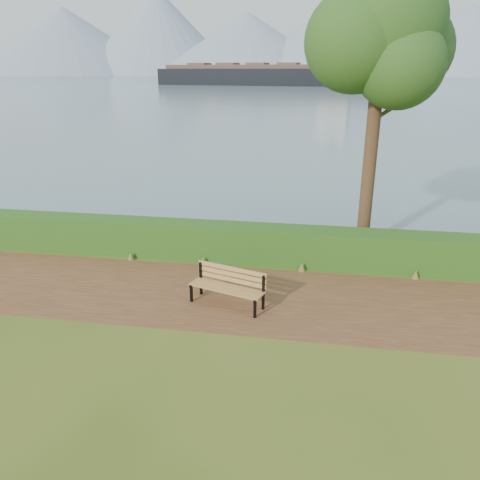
# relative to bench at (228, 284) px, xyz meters

# --- Properties ---
(ground) EXTENTS (140.00, 140.00, 0.00)m
(ground) POSITION_rel_bench_xyz_m (-0.02, 0.09, -0.50)
(ground) COLOR #3D5217
(ground) RESTS_ON ground
(path) EXTENTS (40.00, 3.40, 0.01)m
(path) POSITION_rel_bench_xyz_m (-0.02, 0.39, -0.50)
(path) COLOR #522D1C
(path) RESTS_ON ground
(hedge) EXTENTS (32.00, 0.85, 1.00)m
(hedge) POSITION_rel_bench_xyz_m (-0.02, 2.69, -0.00)
(hedge) COLOR #1F4B15
(hedge) RESTS_ON ground
(water) EXTENTS (700.00, 510.00, 0.00)m
(water) POSITION_rel_bench_xyz_m (-0.02, 260.09, -0.50)
(water) COLOR #405966
(water) RESTS_ON ground
(mountains) EXTENTS (585.00, 190.00, 70.00)m
(mountains) POSITION_rel_bench_xyz_m (-9.19, 406.14, 27.19)
(mountains) COLOR gray
(mountains) RESTS_ON ground
(bench) EXTENTS (1.81, 1.01, 0.87)m
(bench) POSITION_rel_bench_xyz_m (0.00, 0.00, 0.00)
(bench) COLOR black
(bench) RESTS_ON ground
(tree) EXTENTS (3.89, 3.36, 7.95)m
(tree) POSITION_rel_bench_xyz_m (3.26, 4.03, 5.41)
(tree) COLOR #3A2817
(tree) RESTS_ON ground
(cargo_ship) EXTENTS (72.54, 22.52, 21.75)m
(cargo_ship) POSITION_rel_bench_xyz_m (-14.26, 149.78, 2.74)
(cargo_ship) COLOR black
(cargo_ship) RESTS_ON ground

